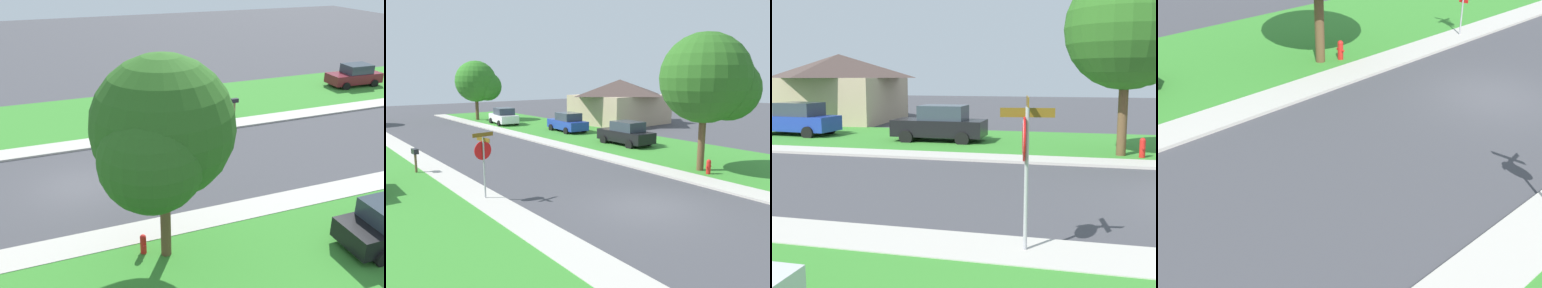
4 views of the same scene
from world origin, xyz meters
The scene contains 2 objects.
ground_plane centered at (0.00, 0.00, 0.00)m, with size 120.00×120.00×0.00m, color #424247.
fire_hydrant centered at (5.98, 1.44, 0.44)m, with size 0.38×0.22×0.83m.
Camera 4 is at (-8.35, 14.22, 7.00)m, focal length 48.41 mm.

